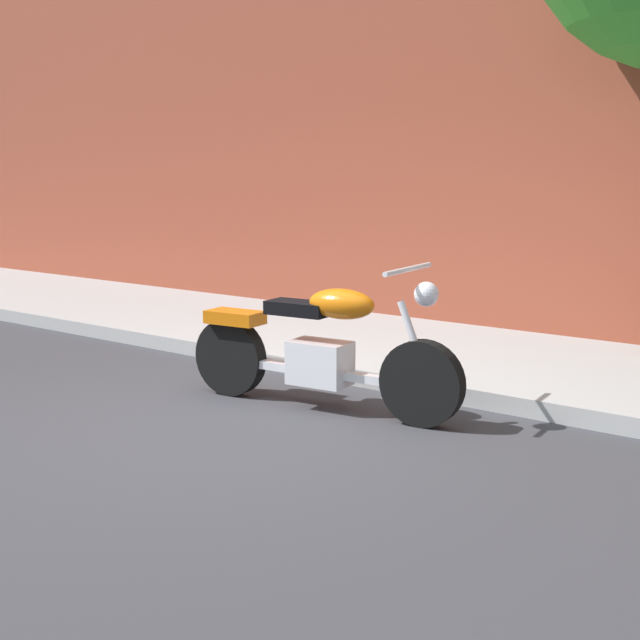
# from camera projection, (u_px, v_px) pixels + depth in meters

# --- Properties ---
(ground_plane) EXTENTS (60.00, 60.00, 0.00)m
(ground_plane) POSITION_uv_depth(u_px,v_px,m) (254.00, 427.00, 6.00)
(ground_plane) COLOR #38383D
(sidewalk) EXTENTS (22.58, 2.44, 0.14)m
(sidewalk) POSITION_uv_depth(u_px,v_px,m) (441.00, 355.00, 7.99)
(sidewalk) COLOR #A2A2A2
(sidewalk) RESTS_ON ground
(motorcycle) EXTENTS (2.24, 0.70, 1.10)m
(motorcycle) POSITION_uv_depth(u_px,v_px,m) (320.00, 350.00, 6.37)
(motorcycle) COLOR black
(motorcycle) RESTS_ON ground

